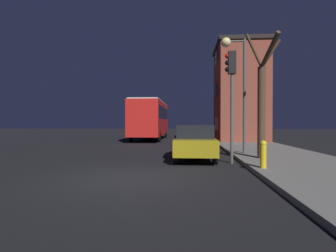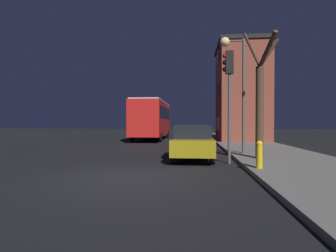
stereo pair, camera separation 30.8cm
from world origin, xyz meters
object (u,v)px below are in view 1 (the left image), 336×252
streetlamp (235,69)px  car_mid_lane (191,134)px  bare_tree (262,102)px  fire_hydrant (263,154)px  bus (151,117)px  car_near_lane (194,141)px  traffic_light (231,83)px

streetlamp → car_mid_lane: bearing=105.5°
bare_tree → fire_hydrant: bearing=-104.6°
bus → car_near_lane: (3.88, -13.33, -1.36)m
traffic_light → bare_tree: bare_tree is taller
traffic_light → bare_tree: size_ratio=0.86×
bus → car_mid_lane: (3.85, -4.47, -1.38)m
traffic_light → fire_hydrant: bearing=-68.2°
streetlamp → traffic_light: streetlamp is taller
bare_tree → car_near_lane: (-2.79, 0.54, -1.72)m
streetlamp → bare_tree: bearing=-68.6°
traffic_light → fire_hydrant: size_ratio=4.96×
car_near_lane → fire_hydrant: (2.17, -2.90, -0.17)m
car_mid_lane → bus: bearing=130.8°
streetlamp → fire_hydrant: size_ratio=6.26×
car_mid_lane → traffic_light: bearing=-81.6°
streetlamp → car_mid_lane: streetlamp is taller
traffic_light → car_mid_lane: size_ratio=1.11×
bus → fire_hydrant: size_ratio=10.84×
streetlamp → fire_hydrant: streetlamp is taller
traffic_light → bus: (-5.31, 14.38, -1.05)m
bare_tree → bus: (-6.67, 13.87, -0.36)m
car_mid_lane → streetlamp: bearing=-74.5°
traffic_light → bare_tree: bearing=20.6°
car_mid_lane → fire_hydrant: bearing=-79.4°
streetlamp → car_mid_lane: (-2.07, 7.47, -3.49)m
bus → car_mid_lane: bearing=-49.2°
bare_tree → traffic_light: bearing=-159.4°
streetlamp → car_mid_lane: size_ratio=1.40×
traffic_light → car_mid_lane: (-1.46, 9.91, -2.43)m
bus → car_near_lane: 13.95m
bus → streetlamp: bearing=-63.6°
streetlamp → bus: streetlamp is taller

